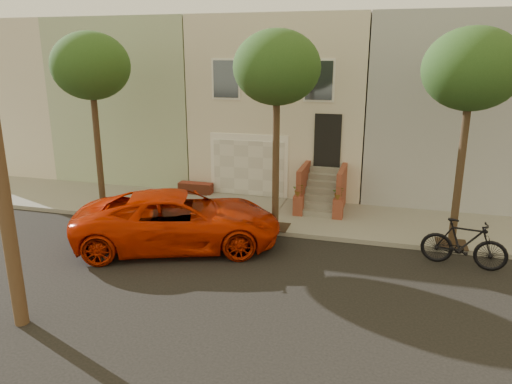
# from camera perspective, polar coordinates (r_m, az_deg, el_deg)

# --- Properties ---
(ground) EXTENTS (90.00, 90.00, 0.00)m
(ground) POSITION_cam_1_polar(r_m,az_deg,el_deg) (13.14, -6.19, -9.93)
(ground) COLOR black
(ground) RESTS_ON ground
(sidewalk) EXTENTS (40.00, 3.70, 0.15)m
(sidewalk) POSITION_cam_1_polar(r_m,az_deg,el_deg) (17.80, 0.23, -2.47)
(sidewalk) COLOR gray
(sidewalk) RESTS_ON ground
(house_row) EXTENTS (33.10, 11.70, 7.00)m
(house_row) POSITION_cam_1_polar(r_m,az_deg,el_deg) (22.65, 4.31, 10.73)
(house_row) COLOR beige
(house_row) RESTS_ON sidewalk
(tree_left) EXTENTS (2.70, 2.57, 6.30)m
(tree_left) POSITION_cam_1_polar(r_m,az_deg,el_deg) (17.90, -18.84, 13.71)
(tree_left) COLOR #2D2116
(tree_left) RESTS_ON sidewalk
(tree_mid) EXTENTS (2.70, 2.57, 6.30)m
(tree_mid) POSITION_cam_1_polar(r_m,az_deg,el_deg) (15.23, 2.47, 14.25)
(tree_mid) COLOR #2D2116
(tree_mid) RESTS_ON sidewalk
(tree_right) EXTENTS (2.70, 2.57, 6.30)m
(tree_right) POSITION_cam_1_polar(r_m,az_deg,el_deg) (14.94, 24.01, 12.89)
(tree_right) COLOR #2D2116
(tree_right) RESTS_ON sidewalk
(pickup_truck) EXTENTS (6.75, 4.83, 1.71)m
(pickup_truck) POSITION_cam_1_polar(r_m,az_deg,el_deg) (14.92, -9.02, -3.24)
(pickup_truck) COLOR #BC1F00
(pickup_truck) RESTS_ON ground
(motorcycle) EXTENTS (2.33, 1.00, 1.36)m
(motorcycle) POSITION_cam_1_polar(r_m,az_deg,el_deg) (14.60, 23.22, -5.57)
(motorcycle) COLOR black
(motorcycle) RESTS_ON ground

